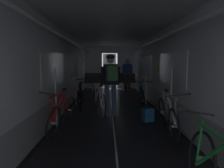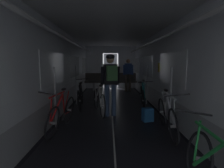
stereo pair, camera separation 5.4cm
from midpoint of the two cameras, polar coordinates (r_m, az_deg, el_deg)
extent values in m
cube|color=black|center=(5.56, -14.51, -9.26)|extent=(0.08, 11.50, 0.01)
cube|color=black|center=(5.62, 15.09, -9.10)|extent=(0.08, 11.50, 0.01)
cube|color=beige|center=(5.41, 0.37, -9.50)|extent=(0.03, 11.27, 0.00)
cube|color=#9EA0A5|center=(5.51, -15.62, -6.25)|extent=(0.12, 11.50, 0.60)
cube|color=silver|center=(5.38, -16.02, 6.58)|extent=(0.12, 11.50, 1.85)
cube|color=white|center=(4.81, -16.98, 4.51)|extent=(0.02, 1.90, 0.80)
cube|color=white|center=(7.62, -11.00, 5.30)|extent=(0.02, 1.90, 0.80)
cube|color=white|center=(10.46, -8.25, 5.64)|extent=(0.02, 1.90, 0.80)
cube|color=yellow|center=(4.84, -16.90, 4.52)|extent=(0.01, 0.20, 0.28)
cylinder|color=white|center=(5.34, -12.60, 12.87)|extent=(0.07, 11.04, 0.07)
cylinder|color=#B7BABF|center=(4.28, -16.55, -4.45)|extent=(0.04, 0.04, 1.40)
cylinder|color=#B7BABF|center=(6.79, -10.68, -0.32)|extent=(0.04, 0.04, 1.40)
cube|color=#9EA0A5|center=(5.58, 16.17, -6.12)|extent=(0.12, 11.50, 0.60)
cube|color=silver|center=(5.45, 16.58, 6.56)|extent=(0.12, 11.50, 1.85)
cube|color=white|center=(4.88, 17.81, 4.50)|extent=(0.02, 1.90, 0.80)
cube|color=white|center=(7.66, 10.90, 5.31)|extent=(0.02, 1.90, 0.80)
cube|color=white|center=(10.49, 7.68, 5.65)|extent=(0.02, 1.90, 0.80)
cube|color=yellow|center=(5.97, 14.32, 4.92)|extent=(0.01, 0.20, 0.28)
cylinder|color=white|center=(5.39, 13.25, 12.79)|extent=(0.07, 11.04, 0.07)
cylinder|color=#B7BABF|center=(4.35, 17.75, -4.32)|extent=(0.04, 0.04, 1.40)
cylinder|color=#B7BABF|center=(6.84, 10.80, -0.28)|extent=(0.04, 0.04, 1.40)
cube|color=silver|center=(11.04, -5.26, 5.07)|extent=(1.00, 0.12, 2.45)
cube|color=silver|center=(11.06, 4.63, 5.08)|extent=(1.00, 0.12, 2.45)
cube|color=silver|center=(11.04, -0.31, 10.42)|extent=(0.90, 0.12, 0.40)
cube|color=#4C4F54|center=(11.72, -0.35, 4.20)|extent=(0.81, 0.04, 2.05)
cube|color=silver|center=(5.30, 0.39, 17.56)|extent=(3.14, 11.62, 0.12)
cylinder|color=gray|center=(10.06, -5.37, -0.81)|extent=(0.12, 0.12, 0.44)
cube|color=#47423D|center=(10.03, -5.39, 0.72)|extent=(0.96, 0.44, 0.10)
cube|color=#47423D|center=(10.20, -5.32, 2.23)|extent=(0.96, 0.08, 0.40)
torus|color=gray|center=(10.26, -7.72, 3.34)|extent=(0.14, 0.14, 0.02)
cylinder|color=gray|center=(10.08, 4.88, -0.79)|extent=(0.12, 0.12, 0.44)
cube|color=#47423D|center=(10.05, 4.90, 0.74)|extent=(0.96, 0.44, 0.10)
cube|color=#47423D|center=(10.22, 4.80, 2.24)|extent=(0.96, 0.08, 0.40)
torus|color=gray|center=(10.20, 2.39, 3.38)|extent=(0.14, 0.14, 0.02)
torus|color=black|center=(5.81, -9.71, -5.11)|extent=(0.16, 0.68, 0.67)
cylinder|color=#B2B2B7|center=(5.81, -9.71, -5.11)|extent=(0.10, 0.06, 0.06)
torus|color=black|center=(6.81, -9.20, -3.39)|extent=(0.16, 0.68, 0.67)
cylinder|color=#B2B2B7|center=(6.81, -9.20, -3.39)|extent=(0.10, 0.06, 0.06)
cylinder|color=black|center=(6.47, -9.19, -1.95)|extent=(0.05, 0.54, 0.56)
cylinder|color=black|center=(6.06, -9.39, -2.52)|extent=(0.12, 0.34, 0.55)
cylinder|color=black|center=(6.28, -9.07, 0.22)|extent=(0.11, 0.82, 0.04)
cylinder|color=black|center=(5.84, -9.49, -2.65)|extent=(0.06, 0.17, 0.49)
cylinder|color=black|center=(6.04, -9.60, -4.89)|extent=(0.07, 0.45, 0.07)
cylinder|color=black|center=(6.75, -9.05, -1.41)|extent=(0.08, 0.09, 0.49)
cylinder|color=black|center=(6.26, -9.50, -4.69)|extent=(0.04, 0.17, 0.17)
ellipsoid|color=black|center=(5.85, -9.23, 0.35)|extent=(0.12, 0.25, 0.07)
cylinder|color=black|center=(6.73, -8.81, 1.49)|extent=(0.44, 0.06, 0.07)
torus|color=black|center=(4.64, 15.27, -8.22)|extent=(0.15, 0.68, 0.67)
cylinder|color=#B2B2B7|center=(4.64, 15.27, -8.22)|extent=(0.10, 0.06, 0.06)
torus|color=black|center=(3.69, 18.56, -12.18)|extent=(0.15, 0.68, 0.67)
cylinder|color=#B2B2B7|center=(3.69, 18.56, -12.18)|extent=(0.10, 0.06, 0.06)
cylinder|color=#ADAFB5|center=(3.93, 17.78, -7.69)|extent=(0.06, 0.54, 0.56)
cylinder|color=#ADAFB5|center=(4.31, 16.44, -6.38)|extent=(0.11, 0.34, 0.55)
cylinder|color=#ADAFB5|center=(4.02, 17.72, -3.50)|extent=(0.10, 0.82, 0.04)
cylinder|color=#ADAFB5|center=(4.52, 15.84, -5.47)|extent=(0.06, 0.17, 0.49)
cylinder|color=#ADAFB5|center=(4.43, 15.83, -9.23)|extent=(0.06, 0.45, 0.07)
cylinder|color=#ADAFB5|center=(3.65, 18.93, -8.42)|extent=(0.08, 0.09, 0.49)
cylinder|color=black|center=(4.23, 16.45, -10.33)|extent=(0.04, 0.17, 0.17)
ellipsoid|color=black|center=(4.43, 16.47, -1.79)|extent=(0.11, 0.25, 0.07)
cylinder|color=black|center=(3.57, 19.74, -3.19)|extent=(0.44, 0.06, 0.07)
torus|color=black|center=(4.78, -12.60, -7.74)|extent=(0.21, 0.68, 0.67)
cylinder|color=#B2B2B7|center=(4.78, -12.60, -7.74)|extent=(0.10, 0.06, 0.06)
torus|color=black|center=(3.86, -17.33, -11.34)|extent=(0.21, 0.68, 0.67)
cylinder|color=#B2B2B7|center=(3.86, -17.33, -11.34)|extent=(0.10, 0.06, 0.06)
cylinder|color=red|center=(4.09, -16.16, -7.11)|extent=(0.18, 0.53, 0.56)
cylinder|color=red|center=(4.47, -14.24, -5.92)|extent=(0.09, 0.35, 0.55)
cylinder|color=red|center=(4.20, -16.01, -3.12)|extent=(0.13, 0.82, 0.04)
cylinder|color=red|center=(4.67, -13.36, -5.07)|extent=(0.11, 0.16, 0.49)
cylinder|color=red|center=(4.58, -13.42, -8.69)|extent=(0.07, 0.45, 0.07)
cylinder|color=red|center=(3.83, -17.79, -7.74)|extent=(0.10, 0.10, 0.49)
cylinder|color=black|center=(4.38, -14.33, -9.72)|extent=(0.06, 0.17, 0.17)
ellipsoid|color=black|center=(4.59, -14.20, -1.51)|extent=(0.12, 0.25, 0.07)
cylinder|color=black|center=(3.77, -18.81, -2.77)|extent=(0.44, 0.07, 0.09)
torus|color=black|center=(2.68, 25.41, -19.91)|extent=(0.17, 0.68, 0.67)
cylinder|color=#B2B2B7|center=(2.68, 25.41, -19.91)|extent=(0.10, 0.05, 0.06)
cylinder|color=#1E8438|center=(2.31, 28.13, -18.40)|extent=(0.10, 0.54, 0.56)
cylinder|color=#1E8438|center=(2.07, 29.42, -13.61)|extent=(0.08, 0.82, 0.04)
cylinder|color=#1E8438|center=(2.54, 25.16, -15.43)|extent=(0.11, 0.09, 0.49)
cylinder|color=black|center=(2.44, 24.21, -7.96)|extent=(0.44, 0.05, 0.09)
torus|color=black|center=(6.87, 9.28, -3.31)|extent=(0.17, 0.68, 0.67)
cylinder|color=#B2B2B7|center=(6.87, 9.28, -3.31)|extent=(0.10, 0.06, 0.06)
torus|color=black|center=(5.87, 9.89, -5.00)|extent=(0.17, 0.68, 0.67)
cylinder|color=#B2B2B7|center=(5.87, 9.89, -5.00)|extent=(0.10, 0.06, 0.06)
cylinder|color=teal|center=(6.14, 9.89, -2.41)|extent=(0.06, 0.54, 0.56)
cylinder|color=teal|center=(6.54, 9.63, -1.86)|extent=(0.12, 0.34, 0.55)
cylinder|color=teal|center=(6.26, 10.04, 0.19)|extent=(0.13, 0.82, 0.04)
cylinder|color=teal|center=(6.76, 9.53, -1.40)|extent=(0.05, 0.17, 0.49)
cylinder|color=teal|center=(6.65, 9.38, -3.83)|extent=(0.08, 0.45, 0.07)
cylinder|color=teal|center=(5.86, 10.11, -2.63)|extent=(0.08, 0.09, 0.49)
cylinder|color=black|center=(6.43, 9.48, -4.39)|extent=(0.05, 0.17, 0.17)
ellipsoid|color=black|center=(6.68, 9.82, 1.10)|extent=(0.12, 0.25, 0.07)
cylinder|color=black|center=(5.79, 10.48, 0.67)|extent=(0.44, 0.07, 0.06)
cylinder|color=#384C75|center=(5.22, -1.30, -5.04)|extent=(0.13, 0.13, 0.90)
cylinder|color=#384C75|center=(5.27, 0.82, -4.93)|extent=(0.13, 0.13, 0.90)
cube|color=black|center=(5.15, -0.24, 3.01)|extent=(0.40, 0.30, 0.56)
cylinder|color=black|center=(5.12, -2.68, 2.42)|extent=(0.13, 0.21, 0.53)
cylinder|color=black|center=(5.23, 2.05, 2.51)|extent=(0.13, 0.21, 0.53)
sphere|color=tan|center=(5.14, -0.24, 7.46)|extent=(0.21, 0.21, 0.21)
ellipsoid|color=black|center=(5.14, -0.24, 8.24)|extent=(0.30, 0.33, 0.16)
cube|color=#3D703D|center=(4.98, 0.25, 3.35)|extent=(0.31, 0.22, 0.40)
torus|color=black|center=(5.03, -2.58, -6.83)|extent=(0.22, 0.66, 0.67)
cylinder|color=#B2B2B7|center=(5.03, -2.58, -6.83)|extent=(0.10, 0.07, 0.05)
torus|color=black|center=(6.01, -4.66, -4.65)|extent=(0.22, 0.66, 0.67)
cylinder|color=#B2B2B7|center=(6.01, -4.66, -4.65)|extent=(0.10, 0.07, 0.05)
cylinder|color=silver|center=(5.66, -4.19, -3.07)|extent=(0.18, 0.53, 0.56)
cylinder|color=silver|center=(5.26, -3.36, -3.79)|extent=(0.10, 0.34, 0.55)
cylinder|color=silver|center=(5.47, -3.99, -0.60)|extent=(0.23, 0.80, 0.04)
cylinder|color=silver|center=(5.04, -2.85, -3.98)|extent=(0.08, 0.16, 0.49)
cylinder|color=silver|center=(5.25, -3.10, -6.52)|extent=(0.13, 0.45, 0.07)
cylinder|color=silver|center=(5.93, -4.71, -2.41)|extent=(0.03, 0.10, 0.49)
cylinder|color=black|center=(5.47, -3.57, -6.23)|extent=(0.06, 0.17, 0.17)
ellipsoid|color=black|center=(5.04, -3.10, -0.50)|extent=(0.15, 0.26, 0.06)
cylinder|color=black|center=(5.91, -4.88, 0.90)|extent=(0.43, 0.13, 0.04)
cylinder|color=brown|center=(9.77, 5.65, 0.33)|extent=(0.13, 0.13, 0.90)
cylinder|color=brown|center=(9.75, 4.49, 0.33)|extent=(0.13, 0.13, 0.90)
cube|color=#2D4C99|center=(9.71, 5.11, 4.62)|extent=(0.36, 0.22, 0.56)
cylinder|color=#2D4C99|center=(9.71, 6.42, 4.31)|extent=(0.09, 0.20, 0.53)
cylinder|color=#2D4C99|center=(9.67, 3.82, 4.32)|extent=(0.09, 0.20, 0.53)
sphere|color=#9E7051|center=(9.70, 5.14, 6.98)|extent=(0.21, 0.21, 0.21)
cube|color=#1E5693|center=(4.94, 11.16, -9.17)|extent=(0.30, 0.25, 0.34)
camera|label=1|loc=(0.03, -89.73, 0.03)|focal=29.95mm
camera|label=2|loc=(0.03, 90.27, -0.03)|focal=29.95mm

